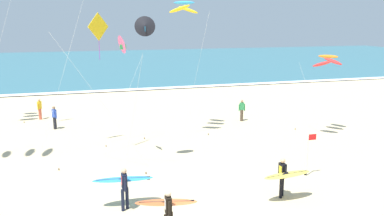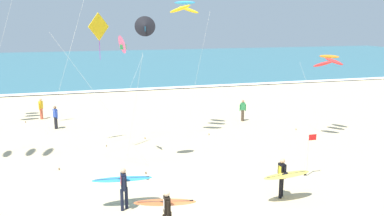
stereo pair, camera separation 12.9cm
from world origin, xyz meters
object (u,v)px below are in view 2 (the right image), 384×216
Objects in this scene: kite_arc_amber_high at (329,61)px; bystander_yellow_top at (41,109)px; kite_diamond_golden_outer at (100,30)px; kite_arc_cobalt_close at (185,7)px; kite_delta_rose_mid at (123,45)px; lifeguard_flag at (309,151)px; bystander_green_top at (243,110)px; bystander_blue_top at (56,117)px; surfer_lead at (123,182)px; surfer_third at (284,175)px; kite_delta_charcoal_distant at (144,27)px; surfer_trailing at (166,206)px.

bystander_yellow_top is (-17.89, 9.63, -3.99)m from kite_arc_amber_high.
kite_arc_amber_high is 0.67× the size of kite_diamond_golden_outer.
kite_arc_cobalt_close is 1.10× the size of kite_diamond_golden_outer.
kite_delta_rose_mid is 4.12× the size of bystander_yellow_top.
bystander_yellow_top is at bearing 143.78° from kite_arc_cobalt_close.
kite_delta_rose_mid is 0.86× the size of kite_diamond_golden_outer.
lifeguard_flag is at bearing -34.19° from kite_diamond_golden_outer.
bystander_green_top is 1.00× the size of bystander_blue_top.
kite_arc_amber_high is 18.35m from bystander_blue_top.
surfer_lead is at bearing -130.74° from bystander_green_top.
surfer_third is 0.41× the size of kite_arc_amber_high.
kite_delta_charcoal_distant is 3.56× the size of lifeguard_flag.
surfer_trailing is at bearing -74.37° from bystander_yellow_top.
bystander_green_top is at bearing 73.95° from surfer_third.
surfer_third is at bearing -50.57° from kite_diamond_golden_outer.
kite_arc_amber_high is at bearing -18.12° from kite_arc_cobalt_close.
surfer_trailing is at bearing -94.78° from kite_delta_charcoal_distant.
surfer_lead is at bearing 170.58° from surfer_third.
kite_arc_cobalt_close reaches higher than bystander_green_top.
bystander_green_top is (9.25, 5.99, -5.23)m from kite_delta_rose_mid.
lifeguard_flag is (7.91, -4.86, -4.77)m from kite_delta_rose_mid.
kite_arc_amber_high is 14.04m from kite_diamond_golden_outer.
bystander_blue_top is at bearing 104.79° from surfer_trailing.
surfer_third is 13.33m from bystander_green_top.
surfer_lead is 17.03m from bystander_yellow_top.
kite_arc_cobalt_close is 11.68m from lifeguard_flag.
bystander_yellow_top is at bearing 104.15° from surfer_lead.
surfer_third is 0.28× the size of kite_delta_charcoal_distant.
kite_arc_cobalt_close is at bearing 57.05° from kite_delta_charcoal_distant.
bystander_blue_top is at bearing -70.42° from bystander_yellow_top.
kite_diamond_golden_outer reaches higher than bystander_yellow_top.
bystander_yellow_top is at bearing 129.61° from lifeguard_flag.
bystander_blue_top is at bearing 159.08° from kite_arc_amber_high.
surfer_lead is at bearing -77.22° from bystander_blue_top.
kite_diamond_golden_outer is at bearing -155.11° from bystander_green_top.
kite_delta_rose_mid reaches higher than bystander_yellow_top.
surfer_third is 10.11m from kite_delta_rose_mid.
kite_diamond_golden_outer is at bearing 98.03° from surfer_trailing.
surfer_third reaches higher than bystander_green_top.
surfer_lead is 1.09× the size of surfer_trailing.
kite_diamond_golden_outer is (-5.35, -2.72, -1.29)m from kite_arc_cobalt_close.
kite_arc_cobalt_close is at bearing 96.69° from surfer_third.
kite_arc_amber_high is 3.24× the size of bystander_blue_top.
kite_delta_rose_mid is at bearing 148.40° from lifeguard_flag.
kite_diamond_golden_outer is (-6.61, 8.03, 5.71)m from surfer_third.
kite_delta_rose_mid reaches higher than kite_arc_amber_high.
kite_arc_amber_high is at bearing -28.31° from bystander_yellow_top.
kite_delta_rose_mid is at bearing -147.04° from bystander_green_top.
kite_delta_rose_mid is at bearing -62.74° from bystander_blue_top.
kite_arc_amber_high is 20.70m from bystander_yellow_top.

